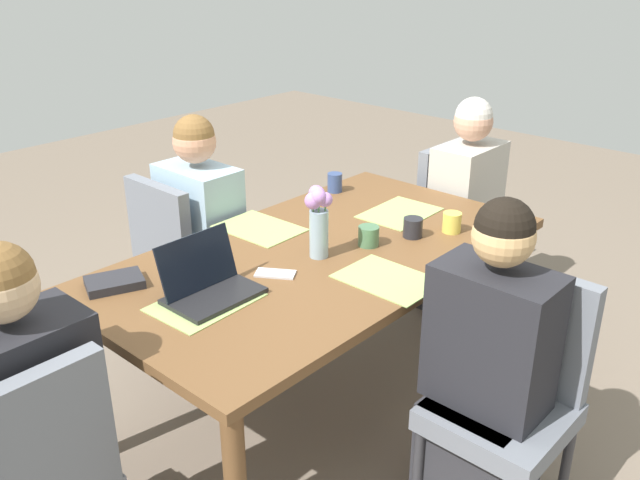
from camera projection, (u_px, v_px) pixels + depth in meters
The scene contains 23 objects.
ground_plane at pixel (320, 404), 3.07m from camera, with size 10.00×10.00×0.00m, color #756656.
dining_table at pixel (320, 268), 2.80m from camera, with size 1.89×1.03×0.76m.
chair_head_right_left_near at pixel (458, 219), 3.78m from camera, with size 0.44×0.44×0.90m.
person_head_right_left_near at pixel (464, 221), 3.68m from camera, with size 0.40×0.36×1.19m.
chair_near_left_mid at pixel (512, 386), 2.36m from camera, with size 0.44×0.44×0.90m.
person_near_left_mid at pixel (486, 382), 2.34m from camera, with size 0.36×0.40×1.19m.
chair_far_left_far at pixel (182, 256), 3.33m from camera, with size 0.44×0.44×0.90m.
person_far_left_far at pixel (202, 250), 3.33m from camera, with size 0.36×0.40×1.19m.
chair_head_left_right_near at pixel (29, 479), 1.95m from camera, with size 0.44×0.44×0.90m.
person_head_left_right_near at pixel (35, 449), 2.03m from camera, with size 0.40×0.36×1.19m.
flower_vase at pixel (318, 216), 2.65m from camera, with size 0.10×0.10×0.29m.
placemat_head_right_left_near at pixel (400, 213), 3.16m from camera, with size 0.36×0.26×0.00m, color #9EBC66.
placemat_near_left_mid at pixel (388, 279), 2.54m from camera, with size 0.36×0.26×0.00m, color #9EBC66.
placemat_far_left_far at pixel (259, 228), 2.99m from camera, with size 0.36×0.26×0.00m, color #9EBC66.
placemat_head_left_right_near at pixel (205, 302), 2.37m from camera, with size 0.36×0.26×0.00m, color #9EBC66.
laptop_head_left_right_near at pixel (209, 285), 2.40m from camera, with size 0.32×0.22×0.21m.
coffee_mug_near_left at pixel (335, 183), 3.41m from camera, with size 0.07×0.07×0.10m, color #33477A.
coffee_mug_near_right at pixel (452, 222), 2.94m from camera, with size 0.08×0.08×0.09m, color #DBC64C.
coffee_mug_centre_left at pixel (369, 236), 2.81m from camera, with size 0.09×0.09×0.08m, color #47704C.
coffee_mug_centre_right at pixel (413, 228), 2.89m from camera, with size 0.08×0.08×0.08m, color #232328.
book_red_cover at pixel (115, 282), 2.48m from camera, with size 0.20×0.14×0.03m, color #28282D.
phone_black at pixel (495, 220), 3.07m from camera, with size 0.15×0.07×0.01m, color black.
phone_silver at pixel (275, 274), 2.57m from camera, with size 0.15×0.07×0.01m, color silver.
Camera 1 is at (-1.87, -1.69, 1.91)m, focal length 38.33 mm.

